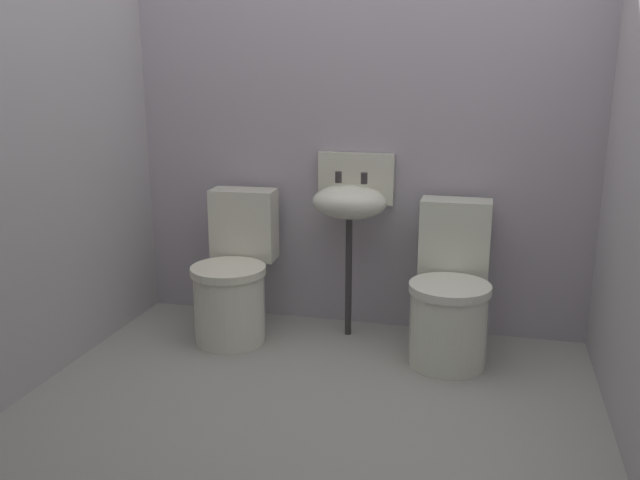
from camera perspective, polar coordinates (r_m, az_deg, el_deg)
name	(u,v)px	position (r m, az deg, el deg)	size (l,w,h in m)	color
ground_plane	(304,420)	(2.98, -1.35, -15.22)	(2.93, 2.56, 0.08)	gray
wall_back	(359,139)	(3.70, 3.39, 8.68)	(2.93, 0.10, 2.12)	#ACA3AD
wall_left	(30,154)	(3.31, -23.66, 6.75)	(0.10, 2.36, 2.12)	#AEA8AB
toilet_left	(234,279)	(3.65, -7.41, -3.36)	(0.42, 0.61, 0.78)	silver
toilet_right	(450,297)	(3.41, 11.12, -4.85)	(0.40, 0.59, 0.78)	silver
sink	(350,200)	(3.54, 2.57, 3.45)	(0.42, 0.35, 0.99)	#363133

